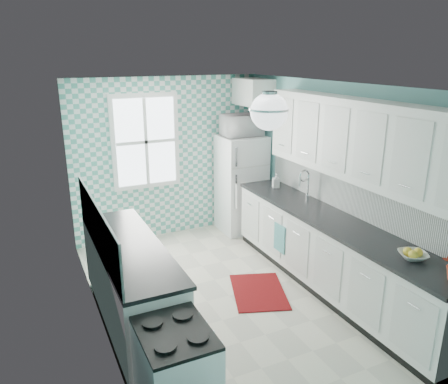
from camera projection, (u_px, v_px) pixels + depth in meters
name	position (u px, v px, depth m)	size (l,w,h in m)	color
floor	(229.00, 296.00, 5.32)	(3.00, 4.40, 0.02)	beige
ceiling	(230.00, 84.00, 4.56)	(3.00, 4.40, 0.02)	white
wall_back	(168.00, 158.00, 6.84)	(3.00, 0.02, 2.50)	#63A4A3
wall_front	(369.00, 290.00, 3.04)	(3.00, 0.02, 2.50)	#63A4A3
wall_left	(93.00, 219.00, 4.32)	(0.02, 4.40, 2.50)	#63A4A3
wall_right	(336.00, 182.00, 5.56)	(0.02, 4.40, 2.50)	#63A4A3
accent_wall	(168.00, 158.00, 6.82)	(3.00, 0.01, 2.50)	#4FA696
window	(146.00, 142.00, 6.57)	(1.04, 0.05, 1.44)	white
backsplash_right	(356.00, 196.00, 5.22)	(0.02, 3.60, 0.51)	white
backsplash_left	(97.00, 227.00, 4.29)	(0.02, 2.15, 0.51)	white
upper_cabinets_right	(363.00, 141.00, 4.78)	(0.33, 3.20, 0.90)	silver
upper_cabinet_fridge	(253.00, 92.00, 6.74)	(0.40, 0.74, 0.40)	silver
ceiling_light	(269.00, 111.00, 3.93)	(0.34, 0.34, 0.35)	silver
base_cabinets_right	(332.00, 257.00, 5.33)	(0.60, 3.60, 0.90)	white
countertop_right	(334.00, 221.00, 5.18)	(0.63, 3.60, 0.04)	black
base_cabinets_left	(131.00, 287.00, 4.63)	(0.60, 2.15, 0.90)	white
countertop_left	(129.00, 247.00, 4.49)	(0.63, 2.15, 0.04)	black
fridge	(241.00, 184.00, 7.11)	(0.69, 0.69, 1.58)	white
stove	(176.00, 375.00, 3.40)	(0.54, 0.67, 0.81)	silver
sink	(297.00, 201.00, 5.86)	(0.47, 0.39, 0.53)	silver
rug	(259.00, 291.00, 5.40)	(0.62, 0.89, 0.01)	maroon
dish_towel	(280.00, 238.00, 5.79)	(0.02, 0.25, 0.38)	#53A893
fruit_bowl	(413.00, 255.00, 4.18)	(0.26, 0.26, 0.07)	white
soap_bottle	(276.00, 181.00, 6.38)	(0.09, 0.10, 0.21)	#9DC0CC
microwave	(242.00, 125.00, 6.82)	(0.61, 0.41, 0.34)	white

